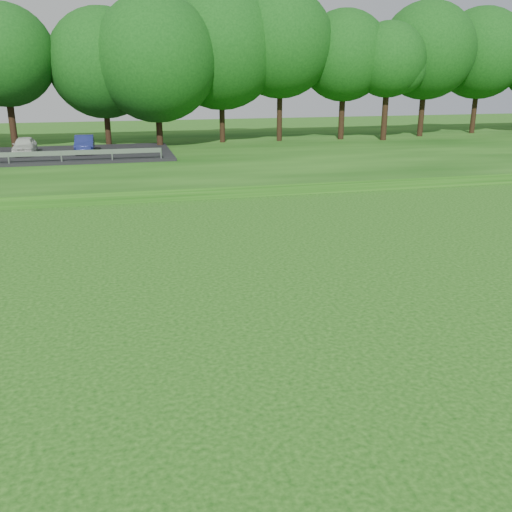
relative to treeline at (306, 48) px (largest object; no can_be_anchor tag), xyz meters
name	(u,v)px	position (x,y,z in m)	size (l,w,h in m)	color
berm	(319,150)	(0.00, -4.00, -7.80)	(130.00, 30.00, 0.60)	#103E0B
walking_path	(402,185)	(0.00, -18.00, -8.08)	(130.00, 1.60, 0.04)	gray
treeline	(306,48)	(0.00, 0.00, 0.00)	(104.00, 7.00, 15.00)	#0E400F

